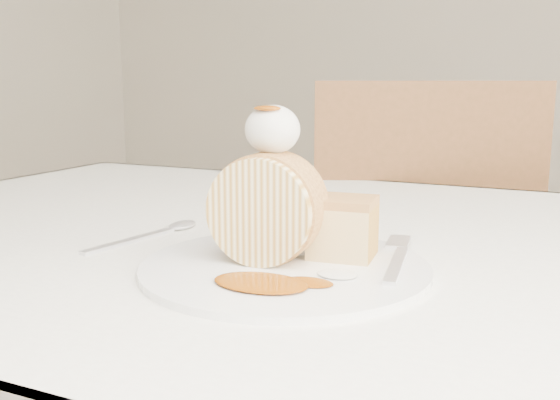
% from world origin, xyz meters
% --- Properties ---
extents(table, '(1.40, 0.90, 0.75)m').
position_xyz_m(table, '(0.00, 0.20, 0.66)').
color(table, white).
rests_on(table, ground).
extents(chair_far, '(0.57, 0.57, 0.94)m').
position_xyz_m(chair_far, '(0.01, 0.81, 0.54)').
color(chair_far, brown).
rests_on(chair_far, ground).
extents(plate, '(0.32, 0.32, 0.01)m').
position_xyz_m(plate, '(0.03, 0.05, 0.75)').
color(plate, white).
rests_on(plate, table).
extents(roulade_slice, '(0.11, 0.07, 0.11)m').
position_xyz_m(roulade_slice, '(0.01, 0.05, 0.81)').
color(roulade_slice, beige).
rests_on(roulade_slice, plate).
extents(cake_chunk, '(0.07, 0.06, 0.05)m').
position_xyz_m(cake_chunk, '(0.08, 0.10, 0.78)').
color(cake_chunk, tan).
rests_on(cake_chunk, plate).
extents(whipped_cream, '(0.06, 0.06, 0.05)m').
position_xyz_m(whipped_cream, '(0.01, 0.07, 0.89)').
color(whipped_cream, white).
rests_on(whipped_cream, roulade_slice).
extents(caramel_drizzle, '(0.03, 0.02, 0.01)m').
position_xyz_m(caramel_drizzle, '(0.01, 0.05, 0.92)').
color(caramel_drizzle, '#813905').
rests_on(caramel_drizzle, whipped_cream).
extents(caramel_pool, '(0.10, 0.07, 0.00)m').
position_xyz_m(caramel_pool, '(0.04, -0.02, 0.76)').
color(caramel_pool, '#813905').
rests_on(caramel_pool, plate).
extents(fork, '(0.05, 0.17, 0.00)m').
position_xyz_m(fork, '(0.14, 0.08, 0.76)').
color(fork, silver).
rests_on(fork, plate).
extents(spoon, '(0.05, 0.17, 0.00)m').
position_xyz_m(spoon, '(-0.18, 0.07, 0.75)').
color(spoon, silver).
rests_on(spoon, table).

